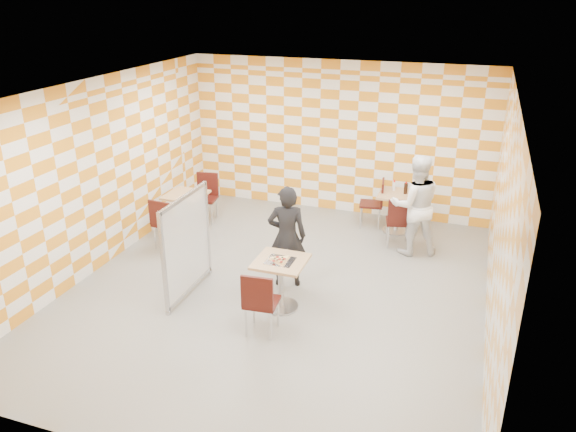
# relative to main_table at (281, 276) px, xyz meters

# --- Properties ---
(room_shell) EXTENTS (7.00, 7.00, 7.00)m
(room_shell) POSITION_rel_main_table_xyz_m (-0.21, 0.98, 0.99)
(room_shell) COLOR gray
(room_shell) RESTS_ON ground
(main_table) EXTENTS (0.70, 0.70, 0.75)m
(main_table) POSITION_rel_main_table_xyz_m (0.00, 0.00, 0.00)
(main_table) COLOR tan
(main_table) RESTS_ON ground
(second_table) EXTENTS (0.70, 0.70, 0.75)m
(second_table) POSITION_rel_main_table_xyz_m (1.13, 3.24, 0.00)
(second_table) COLOR tan
(second_table) RESTS_ON ground
(empty_table) EXTENTS (0.70, 0.70, 0.75)m
(empty_table) POSITION_rel_main_table_xyz_m (-2.54, 1.94, 0.00)
(empty_table) COLOR tan
(empty_table) RESTS_ON ground
(chair_main_front) EXTENTS (0.45, 0.46, 0.92)m
(chair_main_front) POSITION_rel_main_table_xyz_m (-0.02, -0.75, 0.04)
(chair_main_front) COLOR #390F0B
(chair_main_front) RESTS_ON ground
(chair_second_front) EXTENTS (0.51, 0.51, 0.92)m
(chair_second_front) POSITION_rel_main_table_xyz_m (1.26, 2.55, 0.04)
(chair_second_front) COLOR #390F0B
(chair_second_front) RESTS_ON ground
(chair_second_side) EXTENTS (0.49, 0.48, 0.92)m
(chair_second_side) POSITION_rel_main_table_xyz_m (0.72, 3.33, 0.04)
(chair_second_side) COLOR #390F0B
(chair_second_side) RESTS_ON ground
(chair_empty_near) EXTENTS (0.46, 0.47, 0.92)m
(chair_empty_near) POSITION_rel_main_table_xyz_m (-2.54, 1.15, 0.04)
(chair_empty_near) COLOR #390F0B
(chair_empty_near) RESTS_ON ground
(chair_empty_far) EXTENTS (0.48, 0.49, 0.92)m
(chair_empty_far) POSITION_rel_main_table_xyz_m (-2.47, 2.62, 0.04)
(chair_empty_far) COLOR #390F0B
(chair_empty_far) RESTS_ON ground
(partition) EXTENTS (0.08, 1.38, 1.55)m
(partition) POSITION_rel_main_table_xyz_m (-1.43, -0.05, 0.28)
(partition) COLOR white
(partition) RESTS_ON ground
(man_dark) EXTENTS (0.67, 0.54, 1.59)m
(man_dark) POSITION_rel_main_table_xyz_m (-0.14, 0.68, 0.29)
(man_dark) COLOR black
(man_dark) RESTS_ON ground
(man_white) EXTENTS (1.03, 0.92, 1.74)m
(man_white) POSITION_rel_main_table_xyz_m (1.53, 2.43, 0.36)
(man_white) COLOR white
(man_white) RESTS_ON ground
(pizza_on_foil) EXTENTS (0.40, 0.40, 0.04)m
(pizza_on_foil) POSITION_rel_main_table_xyz_m (-0.00, -0.02, 0.26)
(pizza_on_foil) COLOR silver
(pizza_on_foil) RESTS_ON main_table
(sport_bottle) EXTENTS (0.06, 0.06, 0.20)m
(sport_bottle) POSITION_rel_main_table_xyz_m (1.02, 3.39, 0.33)
(sport_bottle) COLOR white
(sport_bottle) RESTS_ON second_table
(soda_bottle) EXTENTS (0.07, 0.07, 0.23)m
(soda_bottle) POSITION_rel_main_table_xyz_m (1.25, 3.27, 0.34)
(soda_bottle) COLOR black
(soda_bottle) RESTS_ON second_table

